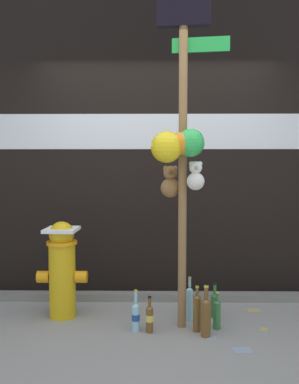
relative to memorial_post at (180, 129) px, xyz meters
name	(u,v)px	position (x,y,z in m)	size (l,w,h in m)	color
ground_plane	(158,348)	(-0.18, -0.35, -1.69)	(14.00, 14.00, 0.00)	gray
building_wall	(157,109)	(-0.18, 1.07, 0.31)	(10.00, 0.21, 4.00)	black
curb_strip	(157,297)	(-0.18, 0.71, -1.65)	(8.00, 0.12, 0.08)	slate
memorial_post	(180,129)	(0.00, 0.00, 0.00)	(0.65, 0.43, 2.89)	olive
fire_hydrant	(62,267)	(-1.06, 0.28, -1.23)	(0.46, 0.30, 0.88)	gold
bottle_0	(189,303)	(0.10, 0.19, -1.52)	(0.06, 0.06, 0.40)	#93CCE0
bottle_1	(150,318)	(-0.25, -0.06, -1.57)	(0.06, 0.06, 0.30)	brown
bottle_2	(217,313)	(0.32, 0.02, -1.56)	(0.06, 0.06, 0.32)	#337038
bottle_3	(136,316)	(-0.37, -0.03, -1.56)	(0.07, 0.07, 0.35)	#93CCE0
bottle_4	(206,316)	(0.21, -0.14, -1.52)	(0.08, 0.08, 0.42)	brown
bottle_5	(197,312)	(0.15, -0.03, -1.53)	(0.06, 0.06, 0.39)	brown
bottle_6	(215,304)	(0.34, 0.27, -1.57)	(0.07, 0.07, 0.32)	#337038
litter_0	(264,329)	(0.72, 0.00, -1.69)	(0.07, 0.09, 0.01)	tan
litter_1	(242,350)	(0.45, -0.38, -1.69)	(0.15, 0.10, 0.01)	#8C99B2
litter_2	(254,310)	(0.75, 0.44, -1.69)	(0.13, 0.11, 0.01)	tan
litter_3	(211,337)	(0.25, -0.16, -1.69)	(0.09, 0.06, 0.01)	#8C99B2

